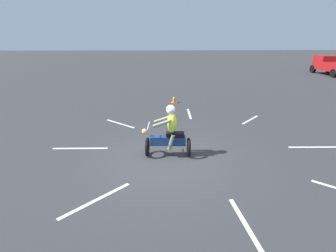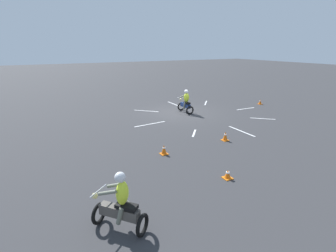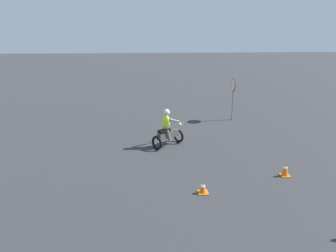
{
  "view_description": "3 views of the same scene",
  "coord_description": "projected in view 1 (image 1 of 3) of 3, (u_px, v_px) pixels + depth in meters",
  "views": [
    {
      "loc": [
        7.19,
        -0.1,
        3.63
      ],
      "look_at": [
        -0.35,
        0.15,
        1.0
      ],
      "focal_mm": 28.0,
      "sensor_mm": 36.0,
      "label": 1
    },
    {
      "loc": [
        9.4,
        15.68,
        4.6
      ],
      "look_at": [
        3.71,
        5.08,
        0.9
      ],
      "focal_mm": 28.0,
      "sensor_mm": 36.0,
      "label": 2
    },
    {
      "loc": [
        -5.58,
        10.92,
        4.98
      ],
      "look_at": [
        7.77,
        10.01,
        0.9
      ],
      "focal_mm": 35.0,
      "sensor_mm": 36.0,
      "label": 3
    }
  ],
  "objects": [
    {
      "name": "lane_stripe_s",
      "position": [
        80.0,
        148.0,
        8.85
      ],
      "size": [
        0.13,
        1.85,
        0.01
      ],
      "primitive_type": "cube",
      "rotation": [
        0.0,
        0.0,
        6.26
      ],
      "color": "silver",
      "rests_on": "ground"
    },
    {
      "name": "ground_plane",
      "position": [
        163.0,
        161.0,
        7.99
      ],
      "size": [
        120.0,
        120.0,
        0.0
      ],
      "primitive_type": "plane",
      "color": "#333335"
    },
    {
      "name": "lane_stripe_sw",
      "position": [
        120.0,
        124.0,
        11.31
      ],
      "size": [
        1.22,
        1.39,
        0.01
      ],
      "primitive_type": "cube",
      "rotation": [
        0.0,
        0.0,
        5.57
      ],
      "color": "silver",
      "rests_on": "ground"
    },
    {
      "name": "lane_stripe_n",
      "position": [
        319.0,
        147.0,
        8.95
      ],
      "size": [
        0.15,
        2.08,
        0.01
      ],
      "primitive_type": "cube",
      "rotation": [
        0.0,
        0.0,
        3.12
      ],
      "color": "silver",
      "rests_on": "ground"
    },
    {
      "name": "lane_stripe_nw",
      "position": [
        250.0,
        120.0,
        11.83
      ],
      "size": [
        1.23,
        1.13,
        0.01
      ],
      "primitive_type": "cube",
      "rotation": [
        0.0,
        0.0,
        3.97
      ],
      "color": "silver",
      "rests_on": "ground"
    },
    {
      "name": "lane_stripe_e",
      "position": [
        250.0,
        232.0,
        5.1
      ],
      "size": [
        2.14,
        0.29,
        0.01
      ],
      "primitive_type": "cube",
      "rotation": [
        0.0,
        0.0,
        1.66
      ],
      "color": "silver",
      "rests_on": "ground"
    },
    {
      "name": "lane_stripe_w",
      "position": [
        189.0,
        114.0,
        12.75
      ],
      "size": [
        1.72,
        0.13,
        0.01
      ],
      "primitive_type": "cube",
      "rotation": [
        0.0,
        0.0,
        4.69
      ],
      "color": "silver",
      "rests_on": "ground"
    },
    {
      "name": "motorcycle_rider_foreground",
      "position": [
        169.0,
        134.0,
        8.08
      ],
      "size": [
        0.72,
        1.53,
        1.66
      ],
      "rotation": [
        0.0,
        0.0,
        3.09
      ],
      "color": "black",
      "rests_on": "ground"
    },
    {
      "name": "traffic_cone_far_right",
      "position": [
        174.0,
        99.0,
        14.73
      ],
      "size": [
        0.32,
        0.32,
        0.41
      ],
      "color": "orange",
      "rests_on": "ground"
    },
    {
      "name": "lane_stripe_se",
      "position": [
        97.0,
        200.0,
        6.08
      ],
      "size": [
        1.42,
        1.4,
        0.01
      ],
      "primitive_type": "cube",
      "rotation": [
        0.0,
        0.0,
        7.07
      ],
      "color": "silver",
      "rests_on": "ground"
    },
    {
      "name": "pickup_truck",
      "position": [
        332.0,
        65.0,
        24.84
      ],
      "size": [
        4.22,
        2.13,
        1.73
      ],
      "rotation": [
        0.0,
        0.0,
        1.62
      ],
      "color": "black",
      "rests_on": "ground"
    }
  ]
}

